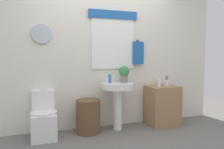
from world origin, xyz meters
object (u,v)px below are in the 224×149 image
(laundry_hamper, at_px, (88,116))
(potted_plant, at_px, (124,73))
(pedestal_sink, at_px, (118,94))
(wooden_cabinet, at_px, (162,105))
(lotion_bottle, at_px, (159,82))
(soap_bottle, at_px, (110,79))
(toothbrush_cup, at_px, (167,83))
(toilet, at_px, (44,119))

(laundry_hamper, bearing_deg, potted_plant, 5.35)
(laundry_hamper, xyz_separation_m, pedestal_sink, (0.50, 0.00, 0.34))
(wooden_cabinet, height_order, potted_plant, potted_plant)
(laundry_hamper, height_order, pedestal_sink, pedestal_sink)
(pedestal_sink, height_order, lotion_bottle, lotion_bottle)
(soap_bottle, xyz_separation_m, toothbrush_cup, (1.08, -0.03, -0.11))
(laundry_hamper, relative_size, pedestal_sink, 0.68)
(pedestal_sink, xyz_separation_m, wooden_cabinet, (0.86, -0.00, -0.25))
(toilet, xyz_separation_m, potted_plant, (1.32, 0.03, 0.68))
(toilet, height_order, wooden_cabinet, toilet)
(toothbrush_cup, bearing_deg, lotion_bottle, -162.17)
(pedestal_sink, relative_size, toothbrush_cup, 4.27)
(soap_bottle, distance_m, toothbrush_cup, 1.08)
(pedestal_sink, distance_m, potted_plant, 0.38)
(toilet, height_order, toothbrush_cup, toothbrush_cup)
(toilet, distance_m, pedestal_sink, 1.23)
(soap_bottle, xyz_separation_m, potted_plant, (0.26, 0.01, 0.09))
(soap_bottle, relative_size, potted_plant, 0.51)
(wooden_cabinet, bearing_deg, potted_plant, 175.25)
(toilet, relative_size, lotion_bottle, 4.01)
(lotion_bottle, height_order, toothbrush_cup, toothbrush_cup)
(toilet, height_order, laundry_hamper, toilet)
(wooden_cabinet, relative_size, toothbrush_cup, 3.78)
(laundry_hamper, relative_size, wooden_cabinet, 0.77)
(laundry_hamper, bearing_deg, soap_bottle, 7.48)
(toilet, distance_m, laundry_hamper, 0.68)
(toilet, distance_m, wooden_cabinet, 2.05)
(laundry_hamper, xyz_separation_m, wooden_cabinet, (1.36, 0.00, 0.08))
(potted_plant, distance_m, toothbrush_cup, 0.84)
(pedestal_sink, xyz_separation_m, lotion_bottle, (0.77, -0.04, 0.19))
(wooden_cabinet, relative_size, potted_plant, 2.49)
(toothbrush_cup, bearing_deg, laundry_hamper, -179.21)
(toilet, relative_size, pedestal_sink, 0.91)
(pedestal_sink, bearing_deg, toothbrush_cup, 1.20)
(laundry_hamper, distance_m, lotion_bottle, 1.37)
(wooden_cabinet, xyz_separation_m, potted_plant, (-0.72, 0.06, 0.60))
(soap_bottle, distance_m, lotion_bottle, 0.90)
(pedestal_sink, bearing_deg, toilet, 178.41)
(pedestal_sink, relative_size, potted_plant, 2.82)
(toilet, relative_size, toothbrush_cup, 3.89)
(laundry_hamper, relative_size, soap_bottle, 3.72)
(soap_bottle, xyz_separation_m, lotion_bottle, (0.89, -0.09, -0.07))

